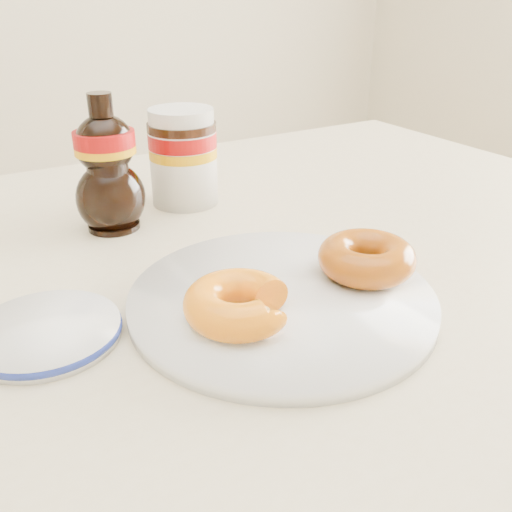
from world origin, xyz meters
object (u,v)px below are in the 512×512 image
plate (282,299)px  dining_table (182,321)px  blue_rim_saucer (45,332)px  donut_bitten (238,304)px  nutella_jar (183,153)px  donut_whole (367,258)px  syrup_bottle (107,164)px

plate → dining_table: bearing=107.5°
dining_table → blue_rim_saucer: size_ratio=10.19×
donut_bitten → nutella_jar: (0.10, 0.34, 0.04)m
dining_table → blue_rim_saucer: bearing=-152.7°
donut_whole → blue_rim_saucer: (-0.32, 0.07, -0.03)m
donut_whole → nutella_jar: 0.34m
donut_bitten → syrup_bottle: syrup_bottle is taller
blue_rim_saucer → plate: bearing=-15.8°
nutella_jar → blue_rim_saucer: 0.37m
plate → nutella_jar: bearing=82.6°
plate → syrup_bottle: syrup_bottle is taller
plate → syrup_bottle: (-0.08, 0.28, 0.08)m
dining_table → donut_whole: size_ratio=13.63×
plate → blue_rim_saucer: plate is taller
syrup_bottle → plate: bearing=-74.2°
syrup_bottle → dining_table: bearing=-76.1°
donut_bitten → nutella_jar: nutella_jar is taller
nutella_jar → syrup_bottle: (-0.12, -0.04, 0.01)m
donut_bitten → blue_rim_saucer: 0.18m
dining_table → syrup_bottle: bearing=103.9°
dining_table → nutella_jar: size_ratio=10.26×
syrup_bottle → blue_rim_saucer: 0.27m
donut_whole → blue_rim_saucer: 0.32m
nutella_jar → plate: bearing=-97.4°
donut_bitten → donut_whole: (0.16, 0.01, 0.00)m
donut_whole → syrup_bottle: syrup_bottle is taller
donut_whole → nutella_jar: nutella_jar is taller
dining_table → blue_rim_saucer: 0.21m
nutella_jar → donut_whole: bearing=-80.3°
dining_table → donut_bitten: 0.21m
nutella_jar → syrup_bottle: size_ratio=0.78×
dining_table → plate: plate is taller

